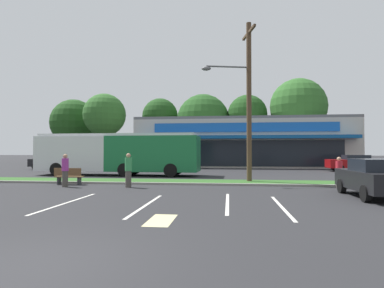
# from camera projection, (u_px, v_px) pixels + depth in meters

# --- Properties ---
(ground_plane) EXTENTS (240.00, 240.00, 0.00)m
(ground_plane) POSITION_uv_depth(u_px,v_px,m) (41.00, 266.00, 5.36)
(ground_plane) COLOR #262628
(grass_median) EXTENTS (56.00, 2.20, 0.12)m
(grass_median) POSITION_uv_depth(u_px,v_px,m) (177.00, 182.00, 19.26)
(grass_median) COLOR #2D5B23
(grass_median) RESTS_ON ground_plane
(curb_lip) EXTENTS (56.00, 0.24, 0.12)m
(curb_lip) POSITION_uv_depth(u_px,v_px,m) (173.00, 184.00, 18.05)
(curb_lip) COLOR gray
(curb_lip) RESTS_ON ground_plane
(parking_stripe_0) EXTENTS (0.12, 4.80, 0.01)m
(parking_stripe_0) POSITION_uv_depth(u_px,v_px,m) (67.00, 203.00, 11.85)
(parking_stripe_0) COLOR silver
(parking_stripe_0) RESTS_ON ground_plane
(parking_stripe_1) EXTENTS (0.12, 4.80, 0.01)m
(parking_stripe_1) POSITION_uv_depth(u_px,v_px,m) (146.00, 205.00, 11.34)
(parking_stripe_1) COLOR silver
(parking_stripe_1) RESTS_ON ground_plane
(parking_stripe_2) EXTENTS (0.12, 4.80, 0.01)m
(parking_stripe_2) POSITION_uv_depth(u_px,v_px,m) (227.00, 203.00, 11.87)
(parking_stripe_2) COLOR silver
(parking_stripe_2) RESTS_ON ground_plane
(parking_stripe_3) EXTENTS (0.12, 4.80, 0.01)m
(parking_stripe_3) POSITION_uv_depth(u_px,v_px,m) (282.00, 207.00, 10.98)
(parking_stripe_3) COLOR silver
(parking_stripe_3) RESTS_ON ground_plane
(lot_arrow) EXTENTS (0.70, 1.60, 0.01)m
(lot_arrow) POSITION_uv_depth(u_px,v_px,m) (161.00, 220.00, 8.89)
(lot_arrow) COLOR beige
(lot_arrow) RESTS_ON ground_plane
(storefront_building) EXTENTS (24.91, 12.69, 5.77)m
(storefront_building) POSITION_uv_depth(u_px,v_px,m) (242.00, 143.00, 40.29)
(storefront_building) COLOR #BCB7AD
(storefront_building) RESTS_ON ground_plane
(tree_far_left) EXTENTS (7.94, 7.94, 10.75)m
(tree_far_left) POSITION_uv_depth(u_px,v_px,m) (74.00, 122.00, 54.93)
(tree_far_left) COLOR #473323
(tree_far_left) RESTS_ON ground_plane
(tree_left) EXTENTS (6.56, 6.56, 10.75)m
(tree_left) POSITION_uv_depth(u_px,v_px,m) (104.00, 115.00, 49.31)
(tree_left) COLOR #473323
(tree_left) RESTS_ON ground_plane
(tree_mid_left) EXTENTS (5.91, 5.91, 10.59)m
(tree_mid_left) POSITION_uv_depth(u_px,v_px,m) (160.00, 116.00, 52.85)
(tree_mid_left) COLOR #473323
(tree_mid_left) RESTS_ON ground_plane
(tree_mid) EXTENTS (8.35, 8.35, 10.87)m
(tree_mid) POSITION_uv_depth(u_px,v_px,m) (203.00, 121.00, 50.57)
(tree_mid) COLOR #473323
(tree_mid) RESTS_ON ground_plane
(tree_mid_right) EXTENTS (6.09, 6.09, 10.53)m
(tree_mid_right) POSITION_uv_depth(u_px,v_px,m) (247.00, 115.00, 49.06)
(tree_mid_right) COLOR #473323
(tree_mid_right) RESTS_ON ground_plane
(tree_right) EXTENTS (8.30, 8.30, 12.64)m
(tree_right) POSITION_uv_depth(u_px,v_px,m) (298.00, 107.00, 47.31)
(tree_right) COLOR #473323
(tree_right) RESTS_ON ground_plane
(utility_pole) EXTENTS (3.15, 2.37, 9.67)m
(utility_pole) POSITION_uv_depth(u_px,v_px,m) (247.00, 97.00, 19.12)
(utility_pole) COLOR #4C3826
(utility_pole) RESTS_ON ground_plane
(city_bus) EXTENTS (12.90, 2.95, 3.25)m
(city_bus) POSITION_uv_depth(u_px,v_px,m) (118.00, 153.00, 25.01)
(city_bus) COLOR #196638
(city_bus) RESTS_ON ground_plane
(bus_stop_bench) EXTENTS (1.60, 0.45, 0.95)m
(bus_stop_bench) POSITION_uv_depth(u_px,v_px,m) (69.00, 176.00, 18.14)
(bus_stop_bench) COLOR brown
(bus_stop_bench) RESTS_ON ground_plane
(car_0) EXTENTS (4.61, 1.94, 1.53)m
(car_0) POSITION_uv_depth(u_px,v_px,m) (354.00, 163.00, 29.62)
(car_0) COLOR maroon
(car_0) RESTS_ON ground_plane
(car_1) EXTENTS (2.02, 4.16, 1.60)m
(car_1) POSITION_uv_depth(u_px,v_px,m) (376.00, 178.00, 13.12)
(car_1) COLOR black
(car_1) RESTS_ON ground_plane
(car_3) EXTENTS (4.31, 1.94, 1.59)m
(car_3) POSITION_uv_depth(u_px,v_px,m) (52.00, 162.00, 32.57)
(car_3) COLOR black
(car_3) RESTS_ON ground_plane
(pedestrian_near_bench) EXTENTS (0.33, 0.33, 1.62)m
(pedestrian_near_bench) POSITION_uv_depth(u_px,v_px,m) (339.00, 173.00, 16.34)
(pedestrian_near_bench) COLOR #47423D
(pedestrian_near_bench) RESTS_ON ground_plane
(pedestrian_by_pole) EXTENTS (0.36, 0.36, 1.80)m
(pedestrian_by_pole) POSITION_uv_depth(u_px,v_px,m) (128.00, 170.00, 16.79)
(pedestrian_by_pole) COLOR #47423D
(pedestrian_by_pole) RESTS_ON ground_plane
(pedestrian_mid) EXTENTS (0.35, 0.35, 1.76)m
(pedestrian_mid) POSITION_uv_depth(u_px,v_px,m) (65.00, 170.00, 17.04)
(pedestrian_mid) COLOR #47423D
(pedestrian_mid) RESTS_ON ground_plane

